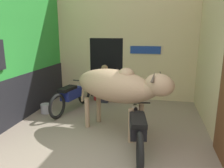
{
  "coord_description": "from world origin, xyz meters",
  "views": [
    {
      "loc": [
        1.08,
        -3.01,
        2.2
      ],
      "look_at": [
        0.06,
        1.83,
        1.02
      ],
      "focal_mm": 35.0,
      "sensor_mm": 36.0,
      "label": 1
    }
  ],
  "objects_px": {
    "cow": "(117,86)",
    "shopkeeper_seated": "(104,83)",
    "motorcycle_far": "(72,95)",
    "bucket": "(46,108)",
    "plastic_stool": "(97,93)",
    "motorcycle_near": "(137,129)"
  },
  "relations": [
    {
      "from": "plastic_stool",
      "to": "bucket",
      "type": "height_order",
      "value": "plastic_stool"
    },
    {
      "from": "motorcycle_near",
      "to": "motorcycle_far",
      "type": "xyz_separation_m",
      "value": [
        -2.04,
        1.85,
        -0.02
      ]
    },
    {
      "from": "cow",
      "to": "motorcycle_near",
      "type": "xyz_separation_m",
      "value": [
        0.51,
        -0.72,
        -0.61
      ]
    },
    {
      "from": "motorcycle_far",
      "to": "bucket",
      "type": "height_order",
      "value": "motorcycle_far"
    },
    {
      "from": "motorcycle_far",
      "to": "bucket",
      "type": "xyz_separation_m",
      "value": [
        -0.64,
        -0.37,
        -0.31
      ]
    },
    {
      "from": "shopkeeper_seated",
      "to": "plastic_stool",
      "type": "bearing_deg",
      "value": 157.86
    },
    {
      "from": "cow",
      "to": "motorcycle_far",
      "type": "distance_m",
      "value": 2.0
    },
    {
      "from": "bucket",
      "to": "cow",
      "type": "bearing_deg",
      "value": -19.22
    },
    {
      "from": "cow",
      "to": "motorcycle_far",
      "type": "relative_size",
      "value": 1.18
    },
    {
      "from": "motorcycle_far",
      "to": "cow",
      "type": "bearing_deg",
      "value": -36.36
    },
    {
      "from": "cow",
      "to": "shopkeeper_seated",
      "type": "bearing_deg",
      "value": 111.19
    },
    {
      "from": "cow",
      "to": "bucket",
      "type": "height_order",
      "value": "cow"
    },
    {
      "from": "motorcycle_far",
      "to": "shopkeeper_seated",
      "type": "distance_m",
      "value": 1.23
    },
    {
      "from": "bucket",
      "to": "plastic_stool",
      "type": "bearing_deg",
      "value": 53.81
    },
    {
      "from": "shopkeeper_seated",
      "to": "bucket",
      "type": "bearing_deg",
      "value": -135.1
    },
    {
      "from": "cow",
      "to": "shopkeeper_seated",
      "type": "distance_m",
      "value": 2.31
    },
    {
      "from": "cow",
      "to": "shopkeeper_seated",
      "type": "relative_size",
      "value": 1.98
    },
    {
      "from": "cow",
      "to": "motorcycle_near",
      "type": "distance_m",
      "value": 1.08
    },
    {
      "from": "plastic_stool",
      "to": "bucket",
      "type": "relative_size",
      "value": 1.63
    },
    {
      "from": "plastic_stool",
      "to": "shopkeeper_seated",
      "type": "bearing_deg",
      "value": -22.14
    },
    {
      "from": "motorcycle_near",
      "to": "plastic_stool",
      "type": "distance_m",
      "value": 3.37
    },
    {
      "from": "shopkeeper_seated",
      "to": "motorcycle_near",
      "type": "bearing_deg",
      "value": -64.85
    }
  ]
}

